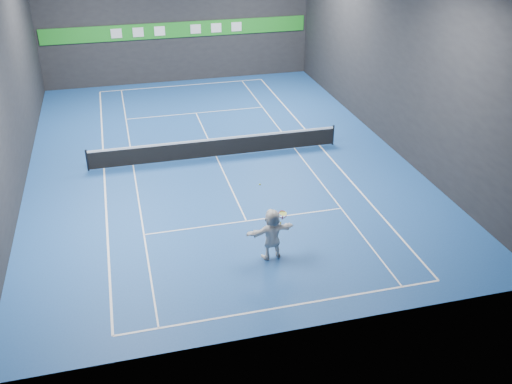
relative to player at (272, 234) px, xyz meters
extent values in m
plane|color=navy|center=(-0.30, 9.07, -0.99)|extent=(26.00, 26.00, 0.00)
cube|color=black|center=(-0.30, 22.07, 3.51)|extent=(18.00, 0.10, 9.00)
cube|color=black|center=(-0.30, -3.93, 3.51)|extent=(18.00, 0.10, 9.00)
cube|color=black|center=(-9.30, 9.07, 3.51)|extent=(0.10, 26.00, 9.00)
cube|color=black|center=(8.70, 9.07, 3.51)|extent=(0.10, 26.00, 9.00)
cube|color=white|center=(-0.30, -2.82, -0.98)|extent=(10.98, 0.08, 0.01)
cube|color=white|center=(-0.30, 20.96, -0.98)|extent=(10.98, 0.08, 0.01)
cube|color=white|center=(-5.79, 9.07, -0.98)|extent=(0.08, 23.78, 0.01)
cube|color=white|center=(5.19, 9.07, -0.98)|extent=(0.08, 23.78, 0.01)
cube|color=white|center=(-4.41, 9.07, -0.98)|extent=(0.06, 23.78, 0.01)
cube|color=white|center=(3.81, 9.07, -0.98)|extent=(0.06, 23.78, 0.01)
cube|color=white|center=(-0.30, 2.67, -0.98)|extent=(8.23, 0.06, 0.01)
cube|color=white|center=(-0.30, 15.47, -0.98)|extent=(8.23, 0.06, 0.01)
cube|color=white|center=(-0.30, 9.07, -0.98)|extent=(0.06, 12.80, 0.01)
imported|color=silver|center=(0.00, 0.00, 0.00)|extent=(1.89, 0.82, 1.97)
sphere|color=#B1DA24|center=(-0.41, 0.16, 1.97)|extent=(0.07, 0.07, 0.07)
cylinder|color=black|center=(-6.50, 9.07, -0.45)|extent=(0.10, 0.10, 1.07)
cylinder|color=black|center=(5.90, 9.07, -0.45)|extent=(0.10, 0.10, 1.07)
cube|color=black|center=(-0.30, 9.07, -0.52)|extent=(12.40, 0.03, 0.86)
cube|color=white|center=(-0.30, 9.07, -0.04)|extent=(12.40, 0.04, 0.10)
cube|color=#1E8B22|center=(-0.30, 22.01, 2.51)|extent=(17.64, 0.06, 1.00)
cube|color=silver|center=(-4.30, 21.95, 2.51)|extent=(0.70, 0.04, 0.60)
cube|color=silver|center=(-2.90, 21.95, 2.51)|extent=(0.70, 0.04, 0.60)
cube|color=white|center=(-1.50, 21.95, 2.51)|extent=(0.70, 0.04, 0.60)
cube|color=silver|center=(0.90, 21.95, 2.51)|extent=(0.70, 0.04, 0.60)
cube|color=white|center=(2.30, 21.95, 2.51)|extent=(0.70, 0.04, 0.60)
cube|color=white|center=(3.70, 21.95, 2.51)|extent=(0.70, 0.04, 0.60)
torus|color=#B5131F|center=(0.39, 0.05, 0.72)|extent=(0.43, 0.33, 0.31)
cylinder|color=#B6CC48|center=(0.41, 0.05, 0.77)|extent=(0.37, 0.36, 0.08)
cylinder|color=red|center=(0.39, 0.05, 0.59)|extent=(0.04, 0.08, 0.18)
cylinder|color=yellow|center=(0.32, 0.03, 0.33)|extent=(0.06, 0.12, 0.26)
camera|label=1|loc=(-4.86, -16.55, 11.03)|focal=40.00mm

